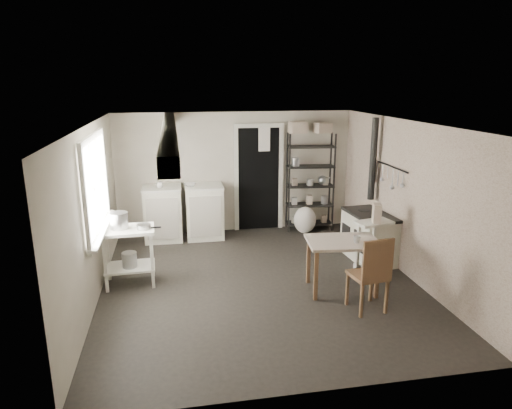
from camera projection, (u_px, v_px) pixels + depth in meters
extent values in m
plane|color=black|center=(260.00, 282.00, 6.69)|extent=(5.00, 5.00, 0.00)
plane|color=white|center=(260.00, 124.00, 6.09)|extent=(5.00, 5.00, 0.00)
cube|color=#BEB5A2|center=(235.00, 172.00, 8.76)|extent=(4.50, 0.02, 2.30)
cube|color=#BEB5A2|center=(313.00, 281.00, 4.01)|extent=(4.50, 0.02, 2.30)
cube|color=#BEB5A2|center=(92.00, 215.00, 6.00)|extent=(0.02, 5.00, 2.30)
cube|color=#BEB5A2|center=(408.00, 199.00, 6.78)|extent=(0.02, 5.00, 2.30)
cylinder|color=#ACADAF|center=(119.00, 222.00, 6.40)|extent=(0.31, 0.31, 0.27)
cylinder|color=#ACADAF|center=(144.00, 228.00, 6.42)|extent=(0.22, 0.22, 0.11)
cylinder|color=#ACADAF|center=(130.00, 260.00, 6.50)|extent=(0.25, 0.25, 0.23)
imported|color=silver|center=(190.00, 189.00, 8.30)|extent=(0.31, 0.31, 0.07)
imported|color=silver|center=(160.00, 190.00, 8.17)|extent=(0.15, 0.15, 0.10)
imported|color=silver|center=(297.00, 162.00, 8.70)|extent=(0.09, 0.09, 0.18)
cube|color=beige|center=(298.00, 127.00, 8.56)|extent=(0.32, 0.29, 0.21)
cube|color=beige|center=(323.00, 128.00, 8.60)|extent=(0.33, 0.31, 0.18)
cube|color=beige|center=(377.00, 212.00, 6.63)|extent=(0.16, 0.21, 0.28)
imported|color=silver|center=(357.00, 238.00, 6.14)|extent=(0.12, 0.12, 0.10)
ellipsoid|color=white|center=(305.00, 221.00, 8.79)|extent=(0.54, 0.51, 0.52)
cylinder|color=silver|center=(357.00, 268.00, 7.01)|extent=(0.16, 0.16, 0.15)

